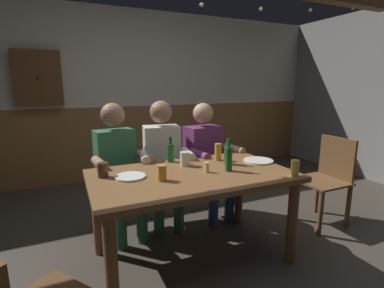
{
  "coord_description": "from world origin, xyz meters",
  "views": [
    {
      "loc": [
        -0.87,
        -2.03,
        1.41
      ],
      "look_at": [
        0.0,
        -0.09,
        0.96
      ],
      "focal_mm": 26.74,
      "sensor_mm": 36.0,
      "label": 1
    }
  ],
  "objects_px": {
    "table_candle": "(207,167)",
    "bottle_1": "(228,154)",
    "bottle_2": "(229,159)",
    "person_1": "(163,158)",
    "pint_glass_3": "(185,159)",
    "plate_0": "(258,161)",
    "person_2": "(207,155)",
    "pint_glass_2": "(295,168)",
    "person_0": "(118,164)",
    "pint_glass_4": "(218,152)",
    "pint_glass_1": "(103,170)",
    "pint_glass_0": "(162,173)",
    "wall_dart_cabinet": "(38,78)",
    "dining_table": "(192,186)",
    "plate_1": "(130,177)",
    "chair_empty_near_left": "(327,178)",
    "bottle_0": "(171,152)"
  },
  "relations": [
    {
      "from": "bottle_0",
      "to": "pint_glass_0",
      "type": "distance_m",
      "value": 0.51
    },
    {
      "from": "bottle_1",
      "to": "plate_1",
      "type": "bearing_deg",
      "value": -179.02
    },
    {
      "from": "pint_glass_4",
      "to": "plate_0",
      "type": "bearing_deg",
      "value": -31.53
    },
    {
      "from": "table_candle",
      "to": "pint_glass_2",
      "type": "height_order",
      "value": "pint_glass_2"
    },
    {
      "from": "person_2",
      "to": "pint_glass_3",
      "type": "bearing_deg",
      "value": 38.06
    },
    {
      "from": "dining_table",
      "to": "bottle_1",
      "type": "distance_m",
      "value": 0.45
    },
    {
      "from": "table_candle",
      "to": "bottle_1",
      "type": "relative_size",
      "value": 0.36
    },
    {
      "from": "plate_0",
      "to": "bottle_1",
      "type": "xyz_separation_m",
      "value": [
        -0.29,
        0.04,
        0.08
      ]
    },
    {
      "from": "pint_glass_0",
      "to": "plate_1",
      "type": "bearing_deg",
      "value": 140.64
    },
    {
      "from": "plate_0",
      "to": "pint_glass_2",
      "type": "relative_size",
      "value": 2.09
    },
    {
      "from": "plate_0",
      "to": "pint_glass_0",
      "type": "height_order",
      "value": "pint_glass_0"
    },
    {
      "from": "dining_table",
      "to": "person_2",
      "type": "bearing_deg",
      "value": 55.18
    },
    {
      "from": "plate_1",
      "to": "bottle_1",
      "type": "xyz_separation_m",
      "value": [
        0.85,
        0.01,
        0.08
      ]
    },
    {
      "from": "pint_glass_1",
      "to": "pint_glass_2",
      "type": "height_order",
      "value": "pint_glass_2"
    },
    {
      "from": "bottle_2",
      "to": "bottle_1",
      "type": "bearing_deg",
      "value": 59.82
    },
    {
      "from": "person_2",
      "to": "bottle_2",
      "type": "distance_m",
      "value": 0.78
    },
    {
      "from": "pint_glass_3",
      "to": "bottle_1",
      "type": "bearing_deg",
      "value": -16.56
    },
    {
      "from": "plate_1",
      "to": "pint_glass_0",
      "type": "height_order",
      "value": "pint_glass_0"
    },
    {
      "from": "person_0",
      "to": "person_1",
      "type": "height_order",
      "value": "person_1"
    },
    {
      "from": "bottle_2",
      "to": "pint_glass_4",
      "type": "relative_size",
      "value": 1.7
    },
    {
      "from": "wall_dart_cabinet",
      "to": "person_2",
      "type": "bearing_deg",
      "value": -44.55
    },
    {
      "from": "plate_0",
      "to": "person_2",
      "type": "bearing_deg",
      "value": 108.43
    },
    {
      "from": "bottle_1",
      "to": "pint_glass_4",
      "type": "bearing_deg",
      "value": 96.17
    },
    {
      "from": "plate_0",
      "to": "pint_glass_4",
      "type": "relative_size",
      "value": 1.71
    },
    {
      "from": "bottle_1",
      "to": "person_1",
      "type": "bearing_deg",
      "value": 124.35
    },
    {
      "from": "person_1",
      "to": "bottle_1",
      "type": "distance_m",
      "value": 0.71
    },
    {
      "from": "person_0",
      "to": "pint_glass_0",
      "type": "bearing_deg",
      "value": 95.81
    },
    {
      "from": "bottle_1",
      "to": "pint_glass_2",
      "type": "relative_size",
      "value": 1.77
    },
    {
      "from": "chair_empty_near_left",
      "to": "pint_glass_2",
      "type": "xyz_separation_m",
      "value": [
        -0.83,
        -0.4,
        0.31
      ]
    },
    {
      "from": "dining_table",
      "to": "pint_glass_0",
      "type": "bearing_deg",
      "value": -166.15
    },
    {
      "from": "table_candle",
      "to": "pint_glass_1",
      "type": "height_order",
      "value": "pint_glass_1"
    },
    {
      "from": "dining_table",
      "to": "pint_glass_0",
      "type": "relative_size",
      "value": 13.48
    },
    {
      "from": "bottle_2",
      "to": "table_candle",
      "type": "bearing_deg",
      "value": 167.49
    },
    {
      "from": "person_2",
      "to": "wall_dart_cabinet",
      "type": "relative_size",
      "value": 1.73
    },
    {
      "from": "plate_1",
      "to": "pint_glass_4",
      "type": "relative_size",
      "value": 1.48
    },
    {
      "from": "pint_glass_2",
      "to": "plate_0",
      "type": "bearing_deg",
      "value": 88.64
    },
    {
      "from": "pint_glass_3",
      "to": "person_1",
      "type": "bearing_deg",
      "value": 94.49
    },
    {
      "from": "bottle_1",
      "to": "pint_glass_0",
      "type": "xyz_separation_m",
      "value": [
        -0.66,
        -0.17,
        -0.03
      ]
    },
    {
      "from": "pint_glass_2",
      "to": "dining_table",
      "type": "bearing_deg",
      "value": 150.15
    },
    {
      "from": "pint_glass_0",
      "to": "pint_glass_4",
      "type": "height_order",
      "value": "pint_glass_4"
    },
    {
      "from": "person_1",
      "to": "wall_dart_cabinet",
      "type": "height_order",
      "value": "wall_dart_cabinet"
    },
    {
      "from": "pint_glass_3",
      "to": "pint_glass_4",
      "type": "xyz_separation_m",
      "value": [
        0.34,
        0.04,
        0.02
      ]
    },
    {
      "from": "person_1",
      "to": "pint_glass_3",
      "type": "relative_size",
      "value": 10.33
    },
    {
      "from": "bottle_1",
      "to": "bottle_0",
      "type": "bearing_deg",
      "value": 146.98
    },
    {
      "from": "table_candle",
      "to": "pint_glass_2",
      "type": "bearing_deg",
      "value": -33.04
    },
    {
      "from": "pint_glass_3",
      "to": "bottle_2",
      "type": "bearing_deg",
      "value": -46.56
    },
    {
      "from": "person_1",
      "to": "chair_empty_near_left",
      "type": "distance_m",
      "value": 1.67
    },
    {
      "from": "plate_0",
      "to": "pint_glass_2",
      "type": "bearing_deg",
      "value": -91.36
    },
    {
      "from": "pint_glass_2",
      "to": "plate_1",
      "type": "bearing_deg",
      "value": 157.17
    },
    {
      "from": "person_2",
      "to": "dining_table",
      "type": "bearing_deg",
      "value": 46.93
    }
  ]
}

